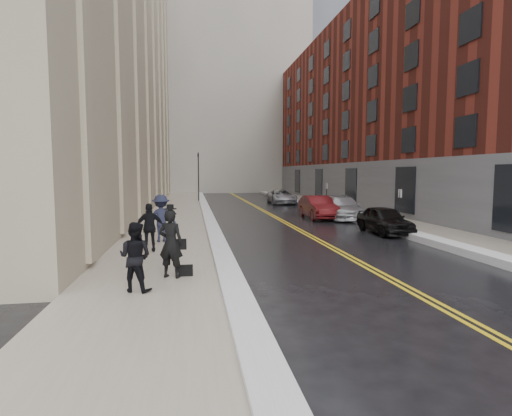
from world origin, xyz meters
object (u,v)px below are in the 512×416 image
object	(u,v)px
car_silver_near	(342,208)
pedestrian_b	(161,218)
car_silver_far	(282,197)
car_maroon	(318,207)
pedestrian_c	(150,228)
car_black	(384,220)
pedestrian_a	(135,257)
pedestrian_main	(171,243)

from	to	relation	value
car_silver_near	pedestrian_b	distance (m)	14.02
car_silver_far	pedestrian_b	size ratio (longest dim) A/B	2.53
car_maroon	pedestrian_c	distance (m)	14.67
car_maroon	pedestrian_c	size ratio (longest dim) A/B	2.56
pedestrian_c	car_black	bearing A→B (deg)	-168.99
car_black	car_silver_near	distance (m)	6.62
pedestrian_c	pedestrian_a	bearing A→B (deg)	84.60
pedestrian_a	pedestrian_c	bearing A→B (deg)	-67.60
car_black	pedestrian_b	distance (m)	11.22
car_maroon	car_silver_far	bearing A→B (deg)	89.21
pedestrian_a	pedestrian_c	distance (m)	5.13
pedestrian_main	pedestrian_a	xyz separation A→B (m)	(-0.82, -1.20, -0.10)
car_silver_near	pedestrian_main	world-z (taller)	pedestrian_main
pedestrian_a	pedestrian_b	size ratio (longest dim) A/B	0.87
car_black	pedestrian_a	bearing A→B (deg)	-140.53
car_black	car_silver_near	world-z (taller)	car_silver_near
car_black	pedestrian_a	xyz separation A→B (m)	(-11.19, -8.86, 0.32)
pedestrian_main	pedestrian_c	world-z (taller)	pedestrian_main
car_black	pedestrian_main	bearing A→B (deg)	-142.45
pedestrian_a	pedestrian_b	distance (m)	7.32
car_black	pedestrian_b	bearing A→B (deg)	-170.97
car_maroon	car_silver_near	distance (m)	1.64
car_maroon	pedestrian_c	xyz separation A→B (m)	(-10.04, -10.69, 0.29)
car_silver_far	car_silver_near	bearing A→B (deg)	-83.52
pedestrian_main	pedestrian_a	bearing A→B (deg)	76.40
car_black	pedestrian_a	distance (m)	14.28
car_black	car_maroon	bearing A→B (deg)	101.77
car_silver_near	pedestrian_a	size ratio (longest dim) A/B	2.96
car_silver_far	pedestrian_c	bearing A→B (deg)	-112.47
car_maroon	pedestrian_a	xyz separation A→B (m)	(-9.89, -15.82, 0.25)
car_silver_near	pedestrian_b	bearing A→B (deg)	-137.14
pedestrian_a	car_silver_near	bearing A→B (deg)	-105.96
pedestrian_b	car_black	bearing A→B (deg)	177.31
car_maroon	pedestrian_b	size ratio (longest dim) A/B	2.32
pedestrian_a	pedestrian_b	bearing A→B (deg)	-70.08
car_black	pedestrian_a	world-z (taller)	pedestrian_a
pedestrian_b	pedestrian_c	xyz separation A→B (m)	(-0.25, -2.19, -0.10)
car_silver_near	pedestrian_a	bearing A→B (deg)	-119.32
car_black	pedestrian_main	world-z (taller)	pedestrian_main
car_silver_near	pedestrian_a	xyz separation A→B (m)	(-11.49, -15.47, 0.27)
pedestrian_b	pedestrian_c	world-z (taller)	pedestrian_b
car_silver_far	car_maroon	bearing A→B (deg)	-90.42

